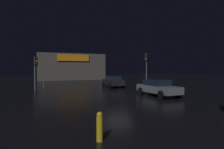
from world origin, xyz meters
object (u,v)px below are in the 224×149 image
(car_far, at_px, (158,87))
(fire_hydrant, at_px, (100,127))
(store_building, at_px, (70,67))
(car_near, at_px, (113,82))
(traffic_signal_opposite, at_px, (35,67))
(traffic_signal_main, at_px, (146,62))

(car_far, distance_m, fire_hydrant, 11.09)
(store_building, relative_size, car_near, 3.66)
(store_building, height_order, fire_hydrant, store_building)
(store_building, relative_size, car_far, 3.25)
(store_building, height_order, car_near, store_building)
(car_far, bearing_deg, car_near, 94.76)
(car_far, bearing_deg, store_building, 95.42)
(traffic_signal_opposite, xyz_separation_m, car_far, (10.02, -8.66, -1.88))
(traffic_signal_main, relative_size, car_far, 1.02)
(store_building, distance_m, traffic_signal_opposite, 22.75)
(car_far, xyz_separation_m, fire_hydrant, (-7.84, -7.84, -0.28))
(car_near, bearing_deg, store_building, 95.69)
(traffic_signal_opposite, bearing_deg, car_far, -40.84)
(traffic_signal_opposite, relative_size, car_far, 0.84)
(car_near, bearing_deg, traffic_signal_opposite, -179.91)
(car_far, bearing_deg, traffic_signal_opposite, 139.16)
(traffic_signal_main, height_order, fire_hydrant, traffic_signal_main)
(traffic_signal_main, xyz_separation_m, traffic_signal_opposite, (-13.90, 0.57, -0.65))
(car_near, height_order, fire_hydrant, car_near)
(traffic_signal_main, height_order, car_far, traffic_signal_main)
(car_near, xyz_separation_m, fire_hydrant, (-7.12, -16.51, -0.27))
(traffic_signal_main, relative_size, fire_hydrant, 4.65)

